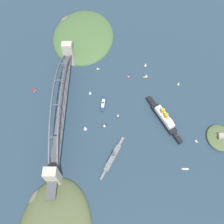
% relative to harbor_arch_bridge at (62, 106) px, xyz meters
% --- Properties ---
extents(ground_plane, '(1400.00, 1400.00, 0.00)m').
position_rel_harbor_arch_bridge_xyz_m(ground_plane, '(0.00, -0.00, -27.12)').
color(ground_plane, '#283D4C').
extents(harbor_arch_bridge, '(284.37, 17.43, 67.35)m').
position_rel_harbor_arch_bridge_xyz_m(harbor_arch_bridge, '(0.00, 0.00, 0.00)').
color(harbor_arch_bridge, '#BCB29E').
rests_on(harbor_arch_bridge, ground).
extents(headland_west_shore, '(157.66, 123.01, 25.36)m').
position_rel_harbor_arch_bridge_xyz_m(headland_west_shore, '(-184.87, 18.10, -27.12)').
color(headland_west_shore, '#476638').
rests_on(headland_west_shore, ground).
extents(ocean_liner, '(87.41, 51.32, 22.97)m').
position_rel_harbor_arch_bridge_xyz_m(ocean_liner, '(10.12, 163.83, -20.52)').
color(ocean_liner, black).
rests_on(ocean_liner, ground).
extents(naval_cruiser, '(68.23, 37.33, 15.63)m').
position_rel_harbor_arch_bridge_xyz_m(naval_cruiser, '(75.56, 80.68, -24.65)').
color(naval_cruiser, slate).
rests_on(naval_cruiser, ground).
extents(harbor_ferry_steamer, '(29.52, 7.51, 7.99)m').
position_rel_harbor_arch_bridge_xyz_m(harbor_ferry_steamer, '(-19.35, 64.31, -24.68)').
color(harbor_ferry_steamer, navy).
rests_on(harbor_ferry_steamer, ground).
extents(fort_island_mid_harbor, '(45.42, 40.11, 12.42)m').
position_rel_harbor_arch_bridge_xyz_m(fort_island_mid_harbor, '(42.73, 248.81, -23.83)').
color(fort_island_mid_harbor, '#4C6038').
rests_on(fort_island_mid_harbor, ground).
extents(seaplane_taxiing_near_bridge, '(9.64, 9.45, 4.78)m').
position_rel_harbor_arch_bridge_xyz_m(seaplane_taxiing_near_bridge, '(-47.23, -57.81, -25.23)').
color(seaplane_taxiing_near_bridge, '#B7B7B2').
rests_on(seaplane_taxiing_near_bridge, ground).
extents(small_boat_0, '(5.81, 6.37, 7.17)m').
position_rel_harbor_arch_bridge_xyz_m(small_boat_0, '(47.80, 211.10, -23.77)').
color(small_boat_0, gold).
rests_on(small_boat_0, ground).
extents(small_boat_1, '(2.79, 10.71, 2.27)m').
position_rel_harbor_arch_bridge_xyz_m(small_boat_1, '(92.64, 188.39, -26.32)').
color(small_boat_1, silver).
rests_on(small_boat_1, ground).
extents(small_boat_2, '(7.27, 8.88, 9.32)m').
position_rel_harbor_arch_bridge_xyz_m(small_boat_2, '(-104.75, 141.40, -22.75)').
color(small_boat_2, '#234C8C').
rests_on(small_boat_2, ground).
extents(small_boat_3, '(7.79, 6.62, 8.85)m').
position_rel_harbor_arch_bridge_xyz_m(small_boat_3, '(22.47, 67.09, -23.03)').
color(small_boat_3, black).
rests_on(small_boat_3, ground).
extents(small_boat_4, '(6.78, 10.47, 12.21)m').
position_rel_harbor_arch_bridge_xyz_m(small_boat_4, '(28.04, 36.68, -21.47)').
color(small_boat_4, '#234C8C').
rests_on(small_boat_4, ground).
extents(small_boat_5, '(6.30, 4.99, 7.63)m').
position_rel_harbor_arch_bridge_xyz_m(small_boat_5, '(3.44, 89.09, -23.53)').
color(small_boat_5, brown).
rests_on(small_boat_5, ground).
extents(small_boat_6, '(9.01, 5.17, 8.87)m').
position_rel_harbor_arch_bridge_xyz_m(small_boat_6, '(-40.91, 40.89, -22.96)').
color(small_boat_6, '#234C8C').
rests_on(small_boat_6, ground).
extents(small_boat_7, '(5.71, 9.33, 9.35)m').
position_rel_harbor_arch_bridge_xyz_m(small_boat_7, '(-78.82, 140.95, -22.77)').
color(small_boat_7, gold).
rests_on(small_boat_7, ground).
extents(small_boat_8, '(4.56, 6.63, 7.08)m').
position_rel_harbor_arch_bridge_xyz_m(small_boat_8, '(-96.53, 52.27, -23.83)').
color(small_boat_8, gold).
rests_on(small_boat_8, ground).
extents(small_boat_9, '(7.38, 6.67, 8.82)m').
position_rel_harbor_arch_bridge_xyz_m(small_boat_9, '(-61.64, 197.53, -22.98)').
color(small_boat_9, brown).
rests_on(small_boat_9, ground).
extents(small_boat_10, '(3.05, 7.93, 2.21)m').
position_rel_harbor_arch_bridge_xyz_m(small_boat_10, '(-78.57, 108.93, -26.34)').
color(small_boat_10, '#B2231E').
rests_on(small_boat_10, ground).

